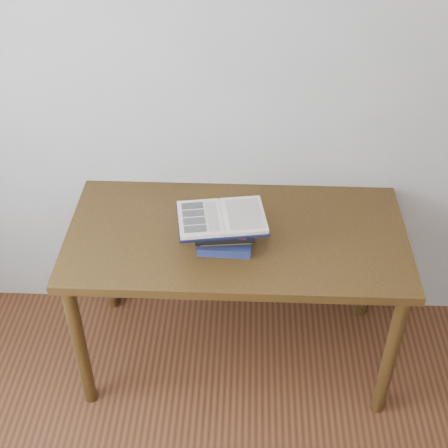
{
  "coord_description": "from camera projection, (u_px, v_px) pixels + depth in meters",
  "views": [
    {
      "loc": [
        0.08,
        -0.7,
        2.51
      ],
      "look_at": [
        -0.01,
        1.27,
        0.93
      ],
      "focal_mm": 50.0,
      "sensor_mm": 36.0,
      "label": 1
    }
  ],
  "objects": [
    {
      "name": "room_shell",
      "position": [
        154.0,
        358.0,
        1.11
      ],
      "size": [
        3.54,
        3.54,
        2.62
      ],
      "color": "#A9A8A0",
      "rests_on": "ground"
    },
    {
      "name": "open_book",
      "position": [
        222.0,
        218.0,
        2.56
      ],
      "size": [
        0.4,
        0.3,
        0.03
      ],
      "rotation": [
        0.0,
        0.0,
        0.16
      ],
      "color": "black",
      "rests_on": "book_stack"
    },
    {
      "name": "book_stack",
      "position": [
        225.0,
        232.0,
        2.61
      ],
      "size": [
        0.26,
        0.21,
        0.13
      ],
      "color": "navy",
      "rests_on": "desk"
    },
    {
      "name": "desk",
      "position": [
        236.0,
        250.0,
        2.76
      ],
      "size": [
        1.48,
        0.74,
        0.79
      ],
      "color": "#4B3012",
      "rests_on": "ground"
    }
  ]
}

